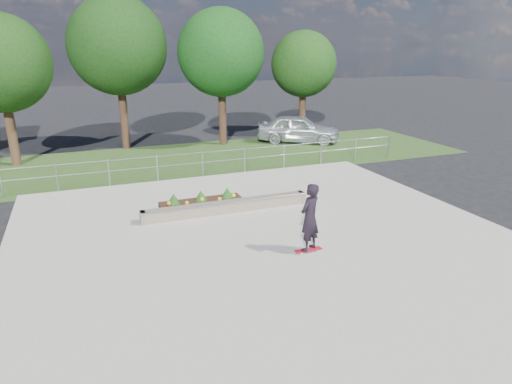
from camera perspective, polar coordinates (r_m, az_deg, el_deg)
ground at (r=13.93m, az=1.50°, el=-6.18°), size 120.00×120.00×0.00m
grass_verge at (r=23.92m, az=-8.83°, el=4.00°), size 30.00×8.00×0.02m
concrete_slab at (r=13.92m, az=1.50°, el=-6.07°), size 15.00×15.00×0.06m
fence at (r=20.43m, az=-6.71°, el=3.89°), size 20.06×0.06×1.20m
tree_far_left at (r=24.89m, az=-29.34°, el=13.83°), size 4.55×4.55×7.15m
tree_mid_left at (r=26.81m, az=-16.91°, el=17.05°), size 5.25×5.25×8.25m
tree_mid_right at (r=26.91m, az=-4.39°, el=16.93°), size 4.90×4.90×7.70m
tree_far_right at (r=30.60m, az=5.97°, el=15.60°), size 4.20×4.20×6.60m
grind_ledge at (r=16.06m, az=-3.64°, el=-1.84°), size 6.00×0.44×0.43m
planter_bed at (r=16.52m, az=-6.69°, el=-1.43°), size 3.00×1.20×0.61m
skateboarder at (r=12.78m, az=6.74°, el=-3.19°), size 0.85×0.75×2.04m
parked_car at (r=27.95m, az=5.33°, el=7.87°), size 5.20×4.17×1.66m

